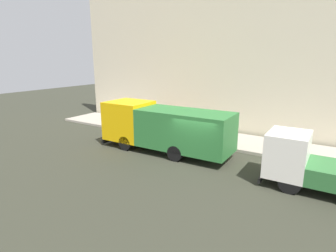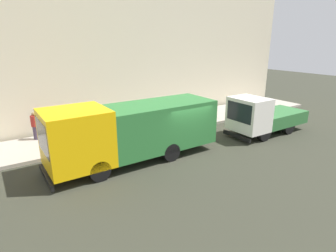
% 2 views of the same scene
% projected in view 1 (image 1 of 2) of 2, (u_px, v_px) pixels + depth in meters
% --- Properties ---
extents(ground, '(80.00, 80.00, 0.00)m').
position_uv_depth(ground, '(196.00, 163.00, 15.21)').
color(ground, '#313226').
extents(sidewalk, '(3.69, 30.00, 0.18)m').
position_uv_depth(sidewalk, '(227.00, 140.00, 19.17)').
color(sidewalk, '#A69D8E').
rests_on(sidewalk, ground).
extents(building_facade, '(0.50, 30.00, 11.55)m').
position_uv_depth(building_facade, '(243.00, 56.00, 19.72)').
color(building_facade, beige).
rests_on(building_facade, ground).
extents(large_utility_truck, '(2.60, 8.41, 2.91)m').
position_uv_depth(large_utility_truck, '(164.00, 126.00, 16.80)').
color(large_utility_truck, '#F4B40A').
rests_on(large_utility_truck, ground).
extents(small_flatbed_truck, '(2.19, 5.49, 2.44)m').
position_uv_depth(small_flatbed_truck, '(317.00, 165.00, 11.93)').
color(small_flatbed_truck, white).
rests_on(small_flatbed_truck, ground).
extents(pedestrian_walking, '(0.54, 0.54, 1.61)m').
position_uv_depth(pedestrian_walking, '(162.00, 114.00, 23.17)').
color(pedestrian_walking, '#45374E').
rests_on(pedestrian_walking, sidewalk).
extents(pedestrian_standing, '(0.52, 0.52, 1.67)m').
position_uv_depth(pedestrian_standing, '(180.00, 119.00, 21.44)').
color(pedestrian_standing, '#504648').
rests_on(pedestrian_standing, sidewalk).
extents(pedestrian_third, '(0.47, 0.47, 1.69)m').
position_uv_depth(pedestrian_third, '(204.00, 122.00, 20.11)').
color(pedestrian_third, '#514057').
rests_on(pedestrian_third, sidewalk).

